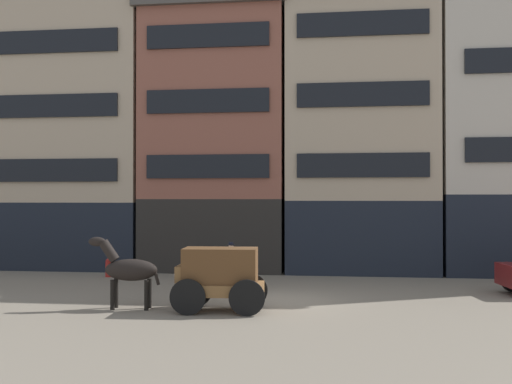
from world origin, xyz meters
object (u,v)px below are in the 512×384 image
(draft_horse, at_px, (128,269))
(pedestrian_officer, at_px, (231,263))
(cargo_wagon, at_px, (219,275))
(fire_hydrant_curbside, at_px, (108,267))

(draft_horse, bearing_deg, pedestrian_officer, 61.29)
(cargo_wagon, distance_m, draft_horse, 2.95)
(fire_hydrant_curbside, bearing_deg, pedestrian_officer, -20.43)
(cargo_wagon, height_order, draft_horse, draft_horse)
(draft_horse, xyz_separation_m, pedestrian_officer, (2.57, 4.68, -0.29))
(cargo_wagon, xyz_separation_m, draft_horse, (-2.95, -0.00, 0.12))
(pedestrian_officer, height_order, fire_hydrant_curbside, pedestrian_officer)
(draft_horse, xyz_separation_m, fire_hydrant_curbside, (-3.39, 6.90, -0.84))
(draft_horse, bearing_deg, cargo_wagon, 0.04)
(pedestrian_officer, distance_m, fire_hydrant_curbside, 6.38)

